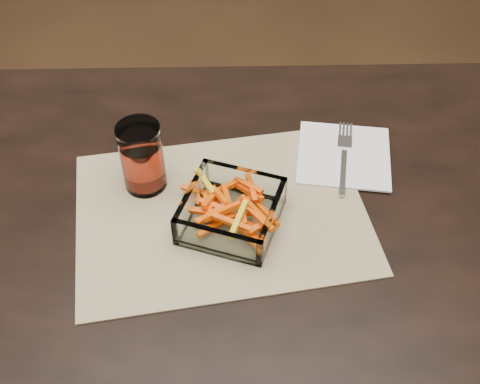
# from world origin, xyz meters

# --- Properties ---
(dining_table) EXTENTS (1.60, 0.90, 0.75)m
(dining_table) POSITION_xyz_m (0.00, 0.00, 0.66)
(dining_table) COLOR black
(dining_table) RESTS_ON ground
(placemat) EXTENTS (0.50, 0.39, 0.00)m
(placemat) POSITION_xyz_m (-0.07, 0.06, 0.75)
(placemat) COLOR tan
(placemat) RESTS_ON dining_table
(glass_bowl) EXTENTS (0.18, 0.18, 0.05)m
(glass_bowl) POSITION_xyz_m (-0.05, 0.04, 0.78)
(glass_bowl) COLOR white
(glass_bowl) RESTS_ON placemat
(tumbler) EXTENTS (0.07, 0.07, 0.12)m
(tumbler) POSITION_xyz_m (-0.19, 0.12, 0.81)
(tumbler) COLOR white
(tumbler) RESTS_ON placemat
(napkin) EXTENTS (0.18, 0.18, 0.00)m
(napkin) POSITION_xyz_m (0.14, 0.18, 0.76)
(napkin) COLOR white
(napkin) RESTS_ON placemat
(fork) EXTENTS (0.05, 0.18, 0.00)m
(fork) POSITION_xyz_m (0.14, 0.18, 0.76)
(fork) COLOR silver
(fork) RESTS_ON napkin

